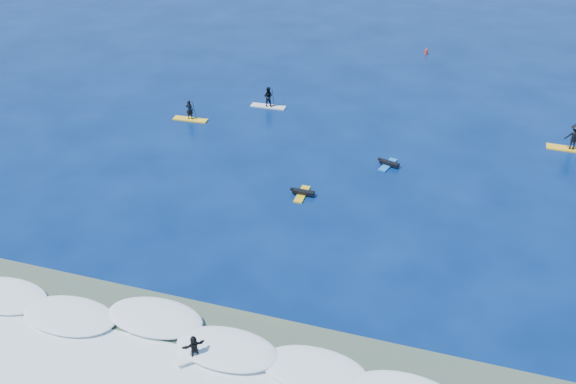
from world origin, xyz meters
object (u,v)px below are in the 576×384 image
(prone_paddler_far, at_px, (388,164))
(sup_paddler_left, at_px, (190,113))
(sup_paddler_right, at_px, (574,138))
(marker_buoy, at_px, (426,51))
(wave_surfer, at_px, (194,348))
(sup_paddler_center, at_px, (268,99))
(prone_paddler_near, at_px, (302,193))

(prone_paddler_far, bearing_deg, sup_paddler_left, 96.81)
(sup_paddler_right, height_order, marker_buoy, sup_paddler_right)
(prone_paddler_far, bearing_deg, sup_paddler_right, -46.91)
(wave_surfer, distance_m, marker_buoy, 43.00)
(sup_paddler_left, bearing_deg, prone_paddler_far, -12.08)
(sup_paddler_center, distance_m, sup_paddler_right, 22.71)
(prone_paddler_near, bearing_deg, marker_buoy, -8.58)
(sup_paddler_left, distance_m, sup_paddler_right, 27.86)
(sup_paddler_center, relative_size, marker_buoy, 4.27)
(prone_paddler_far, xyz_separation_m, wave_surfer, (-5.17, -19.91, 0.58))
(sup_paddler_center, bearing_deg, sup_paddler_left, -142.45)
(prone_paddler_far, relative_size, wave_surfer, 1.31)
(sup_paddler_center, distance_m, prone_paddler_far, 12.68)
(sup_paddler_left, height_order, wave_surfer, sup_paddler_left)
(prone_paddler_near, bearing_deg, wave_surfer, 177.44)
(prone_paddler_near, xyz_separation_m, marker_buoy, (4.30, 28.09, 0.14))
(sup_paddler_left, xyz_separation_m, prone_paddler_far, (15.72, -2.59, -0.45))
(sup_paddler_center, height_order, marker_buoy, sup_paddler_center)
(sup_paddler_right, bearing_deg, prone_paddler_near, -144.33)
(sup_paddler_left, relative_size, prone_paddler_far, 1.33)
(sup_paddler_left, distance_m, prone_paddler_far, 15.94)
(sup_paddler_left, xyz_separation_m, sup_paddler_right, (27.65, 3.46, 0.32))
(wave_surfer, bearing_deg, sup_paddler_left, 71.48)
(prone_paddler_near, height_order, prone_paddler_far, prone_paddler_near)
(marker_buoy, bearing_deg, sup_paddler_left, -127.55)
(sup_paddler_center, height_order, prone_paddler_far, sup_paddler_center)
(sup_paddler_center, xyz_separation_m, prone_paddler_near, (6.29, -11.95, -0.59))
(sup_paddler_right, bearing_deg, marker_buoy, 126.87)
(sup_paddler_left, distance_m, marker_buoy, 25.49)
(prone_paddler_far, distance_m, wave_surfer, 20.58)
(sup_paddler_right, distance_m, marker_buoy, 20.68)
(prone_paddler_near, relative_size, prone_paddler_far, 0.99)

